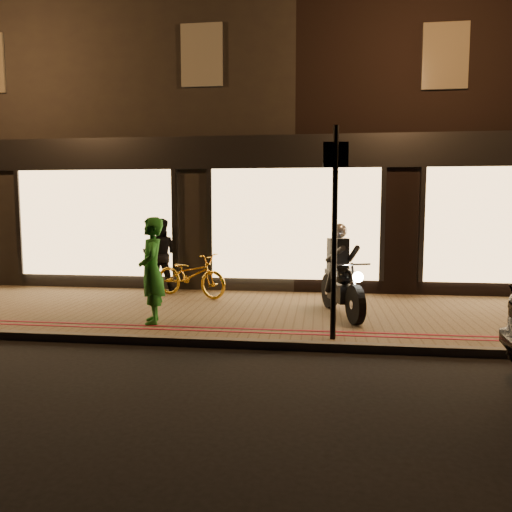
{
  "coord_description": "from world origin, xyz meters",
  "views": [
    {
      "loc": [
        0.57,
        -6.81,
        2.05
      ],
      "look_at": [
        -0.6,
        2.13,
        1.1
      ],
      "focal_mm": 35.0,
      "sensor_mm": 36.0,
      "label": 1
    }
  ],
  "objects_px": {
    "motorcycle": "(341,280)",
    "bicycle_gold": "(191,275)",
    "person_green": "(152,271)",
    "sign_post": "(335,222)"
  },
  "relations": [
    {
      "from": "motorcycle",
      "to": "bicycle_gold",
      "type": "xyz_separation_m",
      "value": [
        -3.03,
        1.33,
        -0.16
      ]
    },
    {
      "from": "motorcycle",
      "to": "sign_post",
      "type": "distance_m",
      "value": 1.91
    },
    {
      "from": "motorcycle",
      "to": "bicycle_gold",
      "type": "relative_size",
      "value": 1.09
    },
    {
      "from": "bicycle_gold",
      "to": "person_green",
      "type": "height_order",
      "value": "person_green"
    },
    {
      "from": "motorcycle",
      "to": "person_green",
      "type": "xyz_separation_m",
      "value": [
        -3.05,
        -0.99,
        0.24
      ]
    },
    {
      "from": "sign_post",
      "to": "bicycle_gold",
      "type": "bearing_deg",
      "value": 134.42
    },
    {
      "from": "motorcycle",
      "to": "bicycle_gold",
      "type": "height_order",
      "value": "motorcycle"
    },
    {
      "from": "bicycle_gold",
      "to": "person_green",
      "type": "bearing_deg",
      "value": -157.59
    },
    {
      "from": "motorcycle",
      "to": "person_green",
      "type": "height_order",
      "value": "person_green"
    },
    {
      "from": "motorcycle",
      "to": "bicycle_gold",
      "type": "distance_m",
      "value": 3.31
    }
  ]
}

